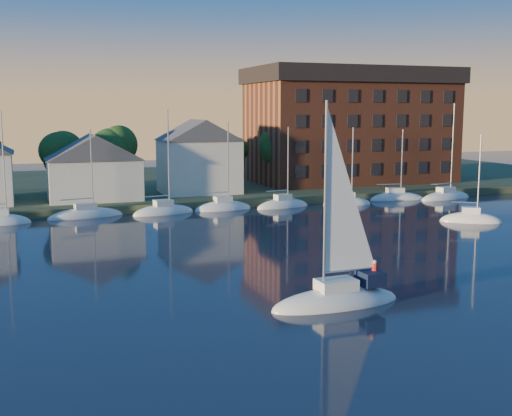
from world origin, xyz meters
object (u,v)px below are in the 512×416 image
drifting_sailboat_right (471,221)px  clubhouse_centre (94,166)px  hero_sailboat (338,296)px  clubhouse_east (199,156)px  condo_block (350,125)px

drifting_sailboat_right → clubhouse_centre: bearing=178.8°
hero_sailboat → clubhouse_centre: bearing=-80.1°
clubhouse_east → clubhouse_centre: bearing=-171.9°
hero_sailboat → drifting_sailboat_right: size_ratio=1.30×
condo_block → hero_sailboat: 63.26m
hero_sailboat → drifting_sailboat_right: bearing=-143.3°
clubhouse_east → condo_block: (26.00, 5.95, 3.79)m
condo_block → drifting_sailboat_right: (-2.87, -33.00, -9.69)m
condo_block → hero_sailboat: condo_block is taller
clubhouse_centre → clubhouse_east: bearing=8.1°
condo_block → hero_sailboat: (-30.19, -54.82, -9.21)m
clubhouse_centre → drifting_sailboat_right: 45.07m
clubhouse_centre → hero_sailboat: (9.81, -46.87, -4.56)m
clubhouse_centre → hero_sailboat: hero_sailboat is taller
condo_block → clubhouse_east: bearing=-167.1°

